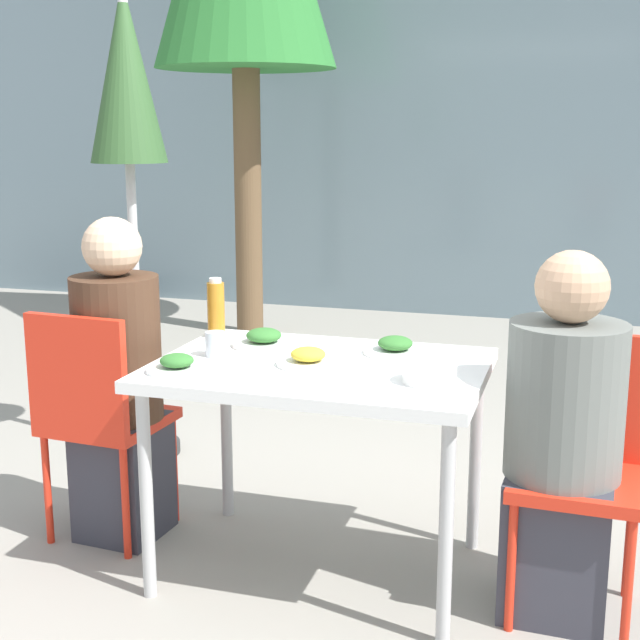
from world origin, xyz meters
TOP-DOWN VIEW (x-y plane):
  - ground_plane at (0.00, 0.00)m, footprint 24.00×24.00m
  - building_facade at (0.00, 4.61)m, footprint 10.00×0.20m
  - dining_table at (0.00, 0.00)m, footprint 1.10×0.79m
  - chair_left at (-0.86, -0.02)m, footprint 0.43×0.43m
  - person_left at (-0.80, 0.06)m, footprint 0.32×0.32m
  - chair_right at (0.85, 0.04)m, footprint 0.42×0.42m
  - person_right at (0.80, -0.03)m, footprint 0.36×0.36m
  - closed_umbrella at (-1.16, 0.86)m, footprint 0.36×0.36m
  - plate_0 at (-0.27, 0.18)m, footprint 0.23×0.23m
  - plate_1 at (0.21, 0.20)m, footprint 0.22×0.22m
  - plate_2 at (-0.03, -0.03)m, footprint 0.21×0.21m
  - plate_3 at (-0.42, -0.23)m, footprint 0.20×0.20m
  - bottle at (-0.49, 0.26)m, footprint 0.07×0.07m
  - drinking_cup at (-0.38, -0.01)m, footprint 0.07×0.07m
  - salad_bowl at (0.39, -0.12)m, footprint 0.17×0.17m

SIDE VIEW (x-z plane):
  - ground_plane at x=0.00m, z-range 0.00..0.00m
  - chair_left at x=-0.86m, z-range 0.08..0.97m
  - chair_right at x=0.85m, z-range 0.08..0.97m
  - person_right at x=0.80m, z-range -0.04..1.14m
  - person_left at x=-0.80m, z-range -0.03..1.19m
  - dining_table at x=0.00m, z-range 0.31..1.06m
  - plate_3 at x=-0.42m, z-range 0.75..0.80m
  - plate_2 at x=-0.03m, z-range 0.75..0.81m
  - plate_1 at x=0.21m, z-range 0.75..0.81m
  - plate_0 at x=-0.27m, z-range 0.75..0.81m
  - salad_bowl at x=0.39m, z-range 0.75..0.81m
  - drinking_cup at x=-0.38m, z-range 0.75..0.84m
  - bottle at x=-0.49m, z-range 0.75..0.97m
  - building_facade at x=0.00m, z-range 0.00..3.00m
  - closed_umbrella at x=-1.16m, z-range 0.55..2.71m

